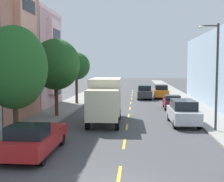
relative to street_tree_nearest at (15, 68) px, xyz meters
The scene contains 16 objects.
ground_plane 24.46m from the street_tree_nearest, 74.57° to the left, with size 160.00×160.00×0.00m, color #424244.
sidewalk_left 21.65m from the street_tree_nearest, 91.89° to the left, with size 3.20×120.00×0.14m, color gray.
sidewalk_right 25.50m from the street_tree_nearest, 57.50° to the left, with size 3.20×120.00×0.14m, color gray.
lane_centerline_dashes 19.33m from the street_tree_nearest, 70.11° to the left, with size 0.14×47.20×0.01m.
townhouse_third_rose 17.69m from the street_tree_nearest, 116.39° to the left, with size 11.93×8.24×10.78m.
street_tree_nearest is the anchor object (origin of this frame).
street_tree_second 8.97m from the street_tree_nearest, 90.00° to the left, with size 4.24×4.24×6.81m.
street_tree_third 17.93m from the street_tree_nearest, 90.00° to the left, with size 3.17×3.17×6.06m.
street_lamp 12.91m from the street_tree_nearest, 16.82° to the left, with size 1.35×0.28×7.24m.
delivery_box_truck 8.70m from the street_tree_nearest, 56.58° to the left, with size 2.59×7.32×3.54m.
parked_suv_orange 28.45m from the street_tree_nearest, 67.95° to the left, with size 2.01×4.83×1.93m.
parked_suv_silver 12.95m from the street_tree_nearest, 30.85° to the left, with size 2.07×4.85×1.93m.
parked_hatchback_white 44.55m from the street_tree_nearest, 87.49° to the left, with size 1.83×4.04×1.50m.
parked_pickup_red 4.70m from the street_tree_nearest, 49.80° to the right, with size 2.01×5.30×1.73m.
parked_hatchback_burgundy 18.98m from the street_tree_nearest, 54.21° to the left, with size 1.83×4.04×1.50m.
moving_charcoal_sedan 26.40m from the street_tree_nearest, 71.74° to the left, with size 1.95×4.80×1.93m.
Camera 1 is at (0.69, -10.02, 4.48)m, focal length 47.70 mm.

